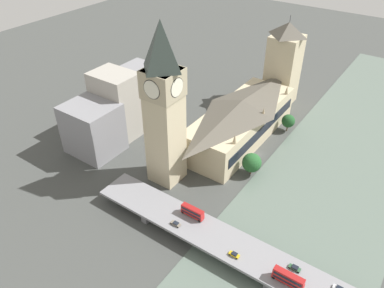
{
  "coord_description": "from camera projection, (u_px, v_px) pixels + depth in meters",
  "views": [
    {
      "loc": [
        -62.75,
        154.04,
        120.73
      ],
      "look_at": [
        21.72,
        32.65,
        16.85
      ],
      "focal_mm": 35.0,
      "sensor_mm": 36.0,
      "label": 1
    }
  ],
  "objects": [
    {
      "name": "ground_plane",
      "position": [
        259.0,
        154.0,
        202.19
      ],
      "size": [
        600.0,
        600.0,
        0.0
      ],
      "primitive_type": "plane",
      "color": "#424442"
    },
    {
      "name": "river_water",
      "position": [
        332.0,
        181.0,
        183.72
      ],
      "size": [
        66.67,
        360.0,
        0.3
      ],
      "primitive_type": "cube",
      "color": "slate",
      "rests_on": "ground_plane"
    },
    {
      "name": "parliament_hall",
      "position": [
        241.0,
        120.0,
        208.45
      ],
      "size": [
        27.89,
        80.95,
        24.25
      ],
      "color": "#C1B28E",
      "rests_on": "ground_plane"
    },
    {
      "name": "clock_tower",
      "position": [
        164.0,
        104.0,
        162.82
      ],
      "size": [
        15.2,
        15.2,
        78.28
      ],
      "color": "#C1B28E",
      "rests_on": "ground_plane"
    },
    {
      "name": "victoria_tower",
      "position": [
        283.0,
        64.0,
        236.22
      ],
      "size": [
        18.17,
        18.17,
        56.73
      ],
      "color": "#C1B28E",
      "rests_on": "ground_plane"
    },
    {
      "name": "road_bridge",
      "position": [
        276.0,
        270.0,
        136.23
      ],
      "size": [
        165.35,
        16.48,
        5.94
      ],
      "color": "slate",
      "rests_on": "ground_plane"
    },
    {
      "name": "double_decker_bus_mid",
      "position": [
        288.0,
        278.0,
        128.97
      ],
      "size": [
        11.29,
        2.66,
        4.97
      ],
      "color": "red",
      "rests_on": "road_bridge"
    },
    {
      "name": "double_decker_bus_rear",
      "position": [
        193.0,
        212.0,
        155.25
      ],
      "size": [
        10.39,
        2.61,
        4.64
      ],
      "color": "red",
      "rests_on": "road_bridge"
    },
    {
      "name": "car_northbound_mid",
      "position": [
        234.0,
        255.0,
        139.62
      ],
      "size": [
        4.09,
        1.76,
        1.46
      ],
      "color": "gold",
      "rests_on": "road_bridge"
    },
    {
      "name": "car_southbound_lead",
      "position": [
        295.0,
        268.0,
        134.83
      ],
      "size": [
        4.36,
        1.91,
        1.4
      ],
      "color": "#2D5638",
      "rests_on": "road_bridge"
    },
    {
      "name": "car_southbound_extra",
      "position": [
        176.0,
        224.0,
        152.33
      ],
      "size": [
        4.26,
        1.88,
        1.29
      ],
      "color": "slate",
      "rests_on": "road_bridge"
    },
    {
      "name": "city_block_west",
      "position": [
        138.0,
        89.0,
        232.22
      ],
      "size": [
        18.15,
        21.78,
        30.21
      ],
      "color": "gray",
      "rests_on": "ground_plane"
    },
    {
      "name": "city_block_center",
      "position": [
        117.0,
        105.0,
        208.54
      ],
      "size": [
        24.16,
        18.27,
        37.8
      ],
      "color": "#A39E93",
      "rests_on": "ground_plane"
    },
    {
      "name": "city_block_east",
      "position": [
        93.0,
        129.0,
        197.74
      ],
      "size": [
        26.44,
        23.38,
        27.54
      ],
      "color": "gray",
      "rests_on": "ground_plane"
    },
    {
      "name": "tree_embankment_near",
      "position": [
        288.0,
        121.0,
        217.47
      ],
      "size": [
        7.69,
        7.69,
        10.58
      ],
      "color": "brown",
      "rests_on": "ground_plane"
    },
    {
      "name": "tree_embankment_mid",
      "position": [
        252.0,
        163.0,
        184.54
      ],
      "size": [
        9.69,
        9.69,
        11.95
      ],
      "color": "brown",
      "rests_on": "ground_plane"
    }
  ]
}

